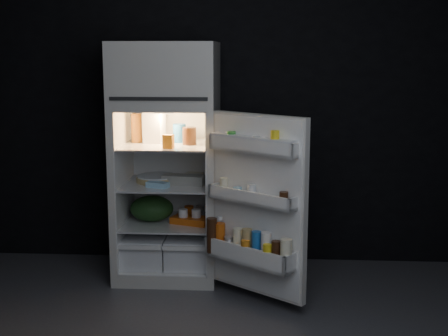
# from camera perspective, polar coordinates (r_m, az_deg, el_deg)

# --- Properties ---
(wall_back) EXTENTS (4.00, 0.00, 2.70)m
(wall_back) POSITION_cam_1_polar(r_m,az_deg,el_deg) (5.05, -1.34, 6.51)
(wall_back) COLOR black
(wall_back) RESTS_ON ground
(wall_front) EXTENTS (4.00, 0.00, 2.70)m
(wall_front) POSITION_cam_1_polar(r_m,az_deg,el_deg) (1.72, -11.11, -1.70)
(wall_front) COLOR black
(wall_front) RESTS_ON ground
(refrigerator) EXTENTS (0.76, 0.71, 1.78)m
(refrigerator) POSITION_cam_1_polar(r_m,az_deg,el_deg) (4.76, -5.18, 1.43)
(refrigerator) COLOR silver
(refrigerator) RESTS_ON ground
(fridge_door) EXTENTS (0.69, 0.59, 1.22)m
(fridge_door) POSITION_cam_1_polar(r_m,az_deg,el_deg) (4.16, 2.86, -3.77)
(fridge_door) COLOR silver
(fridge_door) RESTS_ON ground
(milk_jug) EXTENTS (0.16, 0.16, 0.24)m
(milk_jug) POSITION_cam_1_polar(r_m,az_deg,el_deg) (4.76, -6.40, 3.72)
(milk_jug) COLOR white
(milk_jug) RESTS_ON refrigerator
(mayo_jar) EXTENTS (0.11, 0.11, 0.14)m
(mayo_jar) POSITION_cam_1_polar(r_m,az_deg,el_deg) (4.78, -4.09, 3.19)
(mayo_jar) COLOR #1F60AC
(mayo_jar) RESTS_ON refrigerator
(jam_jar) EXTENTS (0.11, 0.11, 0.13)m
(jam_jar) POSITION_cam_1_polar(r_m,az_deg,el_deg) (4.65, -3.18, 2.94)
(jam_jar) COLOR #321B0E
(jam_jar) RESTS_ON refrigerator
(amber_bottle) EXTENTS (0.10, 0.10, 0.22)m
(amber_bottle) POSITION_cam_1_polar(r_m,az_deg,el_deg) (4.81, -8.00, 3.65)
(amber_bottle) COLOR #B8681D
(amber_bottle) RESTS_ON refrigerator
(small_carton) EXTENTS (0.08, 0.07, 0.10)m
(small_carton) POSITION_cam_1_polar(r_m,az_deg,el_deg) (4.49, -5.11, 2.43)
(small_carton) COLOR orange
(small_carton) RESTS_ON refrigerator
(egg_carton) EXTENTS (0.33, 0.17, 0.07)m
(egg_carton) POSITION_cam_1_polar(r_m,az_deg,el_deg) (4.70, -3.69, -1.08)
(egg_carton) COLOR gray
(egg_carton) RESTS_ON refrigerator
(pie) EXTENTS (0.36, 0.36, 0.04)m
(pie) POSITION_cam_1_polar(r_m,az_deg,el_deg) (4.81, -6.12, -1.03)
(pie) COLOR tan
(pie) RESTS_ON refrigerator
(flat_package) EXTENTS (0.18, 0.14, 0.04)m
(flat_package) POSITION_cam_1_polar(r_m,az_deg,el_deg) (4.61, -6.08, -1.53)
(flat_package) COLOR #92C7E3
(flat_package) RESTS_ON refrigerator
(wrapped_pkg) EXTENTS (0.15, 0.13, 0.05)m
(wrapped_pkg) POSITION_cam_1_polar(r_m,az_deg,el_deg) (4.88, -2.79, -0.76)
(wrapped_pkg) COLOR beige
(wrapped_pkg) RESTS_ON refrigerator
(produce_bag) EXTENTS (0.34, 0.29, 0.20)m
(produce_bag) POSITION_cam_1_polar(r_m,az_deg,el_deg) (4.83, -6.62, -3.70)
(produce_bag) COLOR #193815
(produce_bag) RESTS_ON refrigerator
(yogurt_tray) EXTENTS (0.32, 0.24, 0.05)m
(yogurt_tray) POSITION_cam_1_polar(r_m,az_deg,el_deg) (4.75, -3.03, -4.79)
(yogurt_tray) COLOR #CB5511
(yogurt_tray) RESTS_ON refrigerator
(small_can_red) EXTENTS (0.09, 0.09, 0.09)m
(small_can_red) POSITION_cam_1_polar(r_m,az_deg,el_deg) (4.92, -3.21, -4.00)
(small_can_red) COLOR #CB5511
(small_can_red) RESTS_ON refrigerator
(small_can_silver) EXTENTS (0.07, 0.07, 0.09)m
(small_can_silver) POSITION_cam_1_polar(r_m,az_deg,el_deg) (4.94, -2.20, -3.94)
(small_can_silver) COLOR silver
(small_can_silver) RESTS_ON refrigerator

